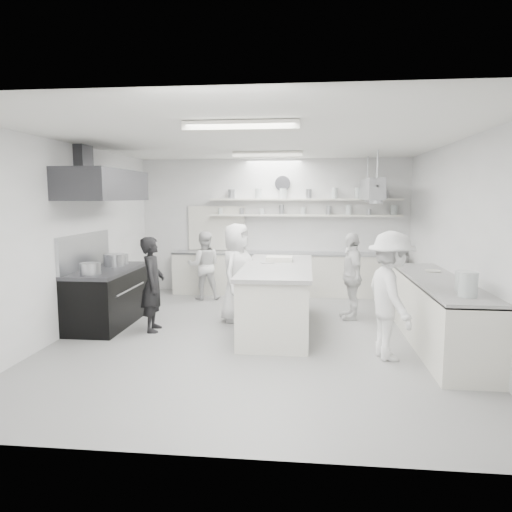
# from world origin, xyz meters

# --- Properties ---
(floor) EXTENTS (6.00, 7.00, 0.02)m
(floor) POSITION_xyz_m (0.00, 0.00, -0.01)
(floor) COLOR #989898
(floor) RESTS_ON ground
(ceiling) EXTENTS (6.00, 7.00, 0.02)m
(ceiling) POSITION_xyz_m (0.00, 0.00, 3.01)
(ceiling) COLOR silver
(ceiling) RESTS_ON wall_back
(wall_back) EXTENTS (6.00, 0.04, 3.00)m
(wall_back) POSITION_xyz_m (0.00, 3.50, 1.50)
(wall_back) COLOR silver
(wall_back) RESTS_ON floor
(wall_front) EXTENTS (6.00, 0.04, 3.00)m
(wall_front) POSITION_xyz_m (0.00, -3.50, 1.50)
(wall_front) COLOR silver
(wall_front) RESTS_ON floor
(wall_left) EXTENTS (0.04, 7.00, 3.00)m
(wall_left) POSITION_xyz_m (-3.00, 0.00, 1.50)
(wall_left) COLOR silver
(wall_left) RESTS_ON floor
(wall_right) EXTENTS (0.04, 7.00, 3.00)m
(wall_right) POSITION_xyz_m (3.00, 0.00, 1.50)
(wall_right) COLOR silver
(wall_right) RESTS_ON floor
(stove) EXTENTS (0.80, 1.80, 0.90)m
(stove) POSITION_xyz_m (-2.60, 0.40, 0.45)
(stove) COLOR black
(stove) RESTS_ON floor
(exhaust_hood) EXTENTS (0.85, 2.00, 0.50)m
(exhaust_hood) POSITION_xyz_m (-2.60, 0.40, 2.35)
(exhaust_hood) COLOR #37373C
(exhaust_hood) RESTS_ON wall_left
(back_counter) EXTENTS (5.00, 0.60, 0.92)m
(back_counter) POSITION_xyz_m (0.30, 3.20, 0.46)
(back_counter) COLOR silver
(back_counter) RESTS_ON floor
(shelf_lower) EXTENTS (4.20, 0.26, 0.04)m
(shelf_lower) POSITION_xyz_m (0.70, 3.37, 1.75)
(shelf_lower) COLOR silver
(shelf_lower) RESTS_ON wall_back
(shelf_upper) EXTENTS (4.20, 0.26, 0.04)m
(shelf_upper) POSITION_xyz_m (0.70, 3.37, 2.10)
(shelf_upper) COLOR silver
(shelf_upper) RESTS_ON wall_back
(pass_through_window) EXTENTS (1.30, 0.04, 1.00)m
(pass_through_window) POSITION_xyz_m (-1.30, 3.48, 1.45)
(pass_through_window) COLOR black
(pass_through_window) RESTS_ON wall_back
(wall_clock) EXTENTS (0.32, 0.05, 0.32)m
(wall_clock) POSITION_xyz_m (0.20, 3.46, 2.45)
(wall_clock) COLOR white
(wall_clock) RESTS_ON wall_back
(right_counter) EXTENTS (0.74, 3.30, 0.94)m
(right_counter) POSITION_xyz_m (2.65, -0.20, 0.47)
(right_counter) COLOR silver
(right_counter) RESTS_ON floor
(pot_rack) EXTENTS (0.30, 1.60, 0.40)m
(pot_rack) POSITION_xyz_m (2.00, 2.40, 2.30)
(pot_rack) COLOR #A5A7AD
(pot_rack) RESTS_ON ceiling
(light_fixture_front) EXTENTS (1.30, 0.25, 0.10)m
(light_fixture_front) POSITION_xyz_m (0.00, -1.80, 2.94)
(light_fixture_front) COLOR silver
(light_fixture_front) RESTS_ON ceiling
(light_fixture_rear) EXTENTS (1.30, 0.25, 0.10)m
(light_fixture_rear) POSITION_xyz_m (0.00, 1.80, 2.94)
(light_fixture_rear) COLOR silver
(light_fixture_rear) RESTS_ON ceiling
(prep_island) EXTENTS (1.03, 2.73, 1.01)m
(prep_island) POSITION_xyz_m (0.28, 0.45, 0.50)
(prep_island) COLOR silver
(prep_island) RESTS_ON floor
(stove_pot) EXTENTS (0.36, 0.36, 0.26)m
(stove_pot) POSITION_xyz_m (-2.60, 0.72, 1.04)
(stove_pot) COLOR #A5A7AD
(stove_pot) RESTS_ON stove
(cook_stove) EXTENTS (0.44, 0.60, 1.53)m
(cook_stove) POSITION_xyz_m (-1.71, 0.12, 0.76)
(cook_stove) COLOR black
(cook_stove) RESTS_ON floor
(cook_back) EXTENTS (0.79, 0.67, 1.44)m
(cook_back) POSITION_xyz_m (-1.40, 2.55, 0.72)
(cook_back) COLOR silver
(cook_back) RESTS_ON floor
(cook_island_left) EXTENTS (0.74, 0.94, 1.71)m
(cook_island_left) POSITION_xyz_m (-0.46, 0.87, 0.85)
(cook_island_left) COLOR silver
(cook_island_left) RESTS_ON floor
(cook_island_right) EXTENTS (0.49, 0.94, 1.54)m
(cook_island_right) POSITION_xyz_m (1.54, 1.23, 0.77)
(cook_island_right) COLOR silver
(cook_island_right) RESTS_ON floor
(cook_right) EXTENTS (0.84, 1.21, 1.72)m
(cook_right) POSITION_xyz_m (1.86, -0.84, 0.86)
(cook_right) COLOR silver
(cook_right) RESTS_ON floor
(bowl_island_a) EXTENTS (0.31, 0.31, 0.06)m
(bowl_island_a) POSITION_xyz_m (0.10, 0.70, 1.04)
(bowl_island_a) COLOR #A5A7AD
(bowl_island_a) RESTS_ON prep_island
(bowl_island_b) EXTENTS (0.20, 0.20, 0.06)m
(bowl_island_b) POSITION_xyz_m (0.20, 1.11, 1.04)
(bowl_island_b) COLOR silver
(bowl_island_b) RESTS_ON prep_island
(bowl_right) EXTENTS (0.26, 0.26, 0.06)m
(bowl_right) POSITION_xyz_m (2.75, 0.53, 0.97)
(bowl_right) COLOR silver
(bowl_right) RESTS_ON right_counter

